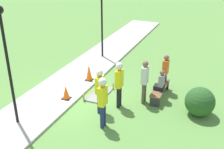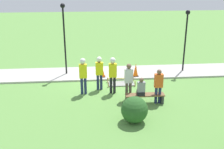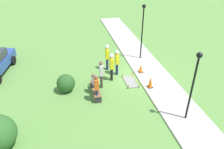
{
  "view_description": "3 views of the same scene",
  "coord_description": "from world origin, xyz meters",
  "px_view_note": "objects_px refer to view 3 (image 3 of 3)",
  "views": [
    {
      "loc": [
        9.05,
        5.4,
        6.01
      ],
      "look_at": [
        -1.27,
        1.03,
        0.85
      ],
      "focal_mm": 45.0,
      "sensor_mm": 36.0,
      "label": 1
    },
    {
      "loc": [
        0.99,
        15.32,
        6.07
      ],
      "look_at": [
        -0.21,
        1.21,
        0.83
      ],
      "focal_mm": 45.0,
      "sensor_mm": 36.0,
      "label": 2
    },
    {
      "loc": [
        -12.62,
        4.62,
        7.95
      ],
      "look_at": [
        -1.29,
        2.01,
        1.08
      ],
      "focal_mm": 35.0,
      "sensor_mm": 36.0,
      "label": 3
    }
  ],
  "objects_px": {
    "worker_supervisor": "(117,60)",
    "worker_trainee": "(112,64)",
    "bystander_in_gray_shirt": "(101,73)",
    "worker_assistant": "(107,55)",
    "bystander_in_orange_shirt": "(96,87)",
    "lamppost_far": "(194,78)",
    "person_seated_on_bench": "(94,81)",
    "traffic_cone_near_patch": "(150,82)",
    "park_bench": "(96,90)",
    "lamppost_near": "(143,25)",
    "traffic_cone_far_patch": "(141,68)"
  },
  "relations": [
    {
      "from": "person_seated_on_bench",
      "to": "lamppost_near",
      "type": "relative_size",
      "value": 0.21
    },
    {
      "from": "lamppost_near",
      "to": "park_bench",
      "type": "bearing_deg",
      "value": 133.22
    },
    {
      "from": "worker_trainee",
      "to": "lamppost_near",
      "type": "height_order",
      "value": "lamppost_near"
    },
    {
      "from": "bystander_in_orange_shirt",
      "to": "lamppost_far",
      "type": "bearing_deg",
      "value": -121.79
    },
    {
      "from": "worker_supervisor",
      "to": "bystander_in_orange_shirt",
      "type": "relative_size",
      "value": 1.07
    },
    {
      "from": "park_bench",
      "to": "bystander_in_orange_shirt",
      "type": "bearing_deg",
      "value": 176.95
    },
    {
      "from": "traffic_cone_far_patch",
      "to": "lamppost_far",
      "type": "bearing_deg",
      "value": -172.35
    },
    {
      "from": "lamppost_near",
      "to": "bystander_in_orange_shirt",
      "type": "bearing_deg",
      "value": 137.12
    },
    {
      "from": "park_bench",
      "to": "worker_trainee",
      "type": "distance_m",
      "value": 2.15
    },
    {
      "from": "worker_supervisor",
      "to": "bystander_in_orange_shirt",
      "type": "height_order",
      "value": "worker_supervisor"
    },
    {
      "from": "worker_supervisor",
      "to": "person_seated_on_bench",
      "type": "bearing_deg",
      "value": 134.76
    },
    {
      "from": "bystander_in_gray_shirt",
      "to": "worker_assistant",
      "type": "bearing_deg",
      "value": -20.76
    },
    {
      "from": "worker_assistant",
      "to": "bystander_in_orange_shirt",
      "type": "height_order",
      "value": "worker_assistant"
    },
    {
      "from": "bystander_in_gray_shirt",
      "to": "person_seated_on_bench",
      "type": "bearing_deg",
      "value": 133.34
    },
    {
      "from": "traffic_cone_near_patch",
      "to": "traffic_cone_far_patch",
      "type": "distance_m",
      "value": 2.0
    },
    {
      "from": "bystander_in_gray_shirt",
      "to": "traffic_cone_far_patch",
      "type": "bearing_deg",
      "value": -69.7
    },
    {
      "from": "worker_assistant",
      "to": "lamppost_far",
      "type": "bearing_deg",
      "value": -155.05
    },
    {
      "from": "worker_supervisor",
      "to": "lamppost_far",
      "type": "height_order",
      "value": "lamppost_far"
    },
    {
      "from": "lamppost_near",
      "to": "lamppost_far",
      "type": "bearing_deg",
      "value": 179.55
    },
    {
      "from": "worker_trainee",
      "to": "lamppost_near",
      "type": "xyz_separation_m",
      "value": [
        2.61,
        -2.99,
        1.65
      ]
    },
    {
      "from": "traffic_cone_far_patch",
      "to": "lamppost_far",
      "type": "height_order",
      "value": "lamppost_far"
    },
    {
      "from": "worker_supervisor",
      "to": "lamppost_far",
      "type": "relative_size",
      "value": 0.49
    },
    {
      "from": "bystander_in_orange_shirt",
      "to": "lamppost_far",
      "type": "xyz_separation_m",
      "value": [
        -2.66,
        -4.3,
        1.61
      ]
    },
    {
      "from": "traffic_cone_near_patch",
      "to": "worker_supervisor",
      "type": "relative_size",
      "value": 0.42
    },
    {
      "from": "bystander_in_gray_shirt",
      "to": "lamppost_near",
      "type": "xyz_separation_m",
      "value": [
        3.33,
        -3.82,
        1.77
      ]
    },
    {
      "from": "lamppost_near",
      "to": "lamppost_far",
      "type": "distance_m",
      "value": 7.36
    },
    {
      "from": "traffic_cone_near_patch",
      "to": "park_bench",
      "type": "xyz_separation_m",
      "value": [
        0.13,
        3.51,
        -0.15
      ]
    },
    {
      "from": "worker_supervisor",
      "to": "lamppost_near",
      "type": "height_order",
      "value": "lamppost_near"
    },
    {
      "from": "traffic_cone_near_patch",
      "to": "person_seated_on_bench",
      "type": "relative_size",
      "value": 0.88
    },
    {
      "from": "bystander_in_orange_shirt",
      "to": "bystander_in_gray_shirt",
      "type": "relative_size",
      "value": 0.92
    },
    {
      "from": "traffic_cone_near_patch",
      "to": "traffic_cone_far_patch",
      "type": "height_order",
      "value": "traffic_cone_near_patch"
    },
    {
      "from": "worker_trainee",
      "to": "traffic_cone_far_patch",
      "type": "bearing_deg",
      "value": -79.33
    },
    {
      "from": "worker_assistant",
      "to": "worker_trainee",
      "type": "relative_size",
      "value": 1.0
    },
    {
      "from": "traffic_cone_far_patch",
      "to": "person_seated_on_bench",
      "type": "xyz_separation_m",
      "value": [
        -1.66,
        3.62,
        0.43
      ]
    },
    {
      "from": "park_bench",
      "to": "worker_trainee",
      "type": "xyz_separation_m",
      "value": [
        1.45,
        -1.33,
        0.86
      ]
    },
    {
      "from": "bystander_in_gray_shirt",
      "to": "park_bench",
      "type": "bearing_deg",
      "value": 145.48
    },
    {
      "from": "traffic_cone_far_patch",
      "to": "worker_assistant",
      "type": "distance_m",
      "value": 2.6
    },
    {
      "from": "worker_supervisor",
      "to": "worker_trainee",
      "type": "distance_m",
      "value": 0.86
    },
    {
      "from": "person_seated_on_bench",
      "to": "worker_assistant",
      "type": "relative_size",
      "value": 0.45
    },
    {
      "from": "park_bench",
      "to": "worker_trainee",
      "type": "bearing_deg",
      "value": -42.68
    },
    {
      "from": "worker_assistant",
      "to": "bystander_in_gray_shirt",
      "type": "xyz_separation_m",
      "value": [
        -2.23,
        0.85,
        -0.12
      ]
    },
    {
      "from": "bystander_in_gray_shirt",
      "to": "worker_trainee",
      "type": "bearing_deg",
      "value": -49.33
    },
    {
      "from": "traffic_cone_near_patch",
      "to": "lamppost_far",
      "type": "xyz_separation_m",
      "value": [
        -3.16,
        -0.76,
        2.11
      ]
    },
    {
      "from": "worker_trainee",
      "to": "lamppost_far",
      "type": "xyz_separation_m",
      "value": [
        -4.74,
        -2.93,
        1.39
      ]
    },
    {
      "from": "worker_trainee",
      "to": "person_seated_on_bench",
      "type": "bearing_deg",
      "value": 131.77
    },
    {
      "from": "traffic_cone_far_patch",
      "to": "park_bench",
      "type": "bearing_deg",
      "value": 117.63
    },
    {
      "from": "traffic_cone_near_patch",
      "to": "worker_supervisor",
      "type": "xyz_separation_m",
      "value": [
        2.24,
        1.64,
        0.63
      ]
    },
    {
      "from": "park_bench",
      "to": "bystander_in_orange_shirt",
      "type": "xyz_separation_m",
      "value": [
        -0.63,
        0.03,
        0.65
      ]
    },
    {
      "from": "person_seated_on_bench",
      "to": "worker_assistant",
      "type": "height_order",
      "value": "worker_assistant"
    },
    {
      "from": "worker_supervisor",
      "to": "lamppost_near",
      "type": "distance_m",
      "value": 3.58
    }
  ]
}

